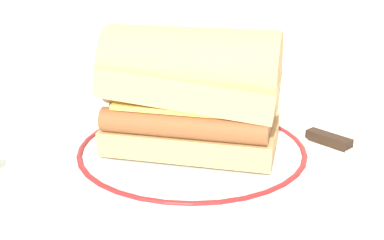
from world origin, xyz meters
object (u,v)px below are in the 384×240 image
drinking_glass (100,72)px  plate (192,152)px  sausage_sandwich (192,90)px  butter_knife (350,147)px

drinking_glass → plate: bearing=-31.5°
sausage_sandwich → butter_knife: size_ratio=1.50×
plate → sausage_sandwich: 0.07m
sausage_sandwich → butter_knife: 0.19m
sausage_sandwich → drinking_glass: sausage_sandwich is taller
plate → sausage_sandwich: sausage_sandwich is taller
drinking_glass → butter_knife: bearing=-4.7°
sausage_sandwich → butter_knife: bearing=19.4°
sausage_sandwich → drinking_glass: (-0.19, 0.11, -0.03)m
sausage_sandwich → butter_knife: sausage_sandwich is taller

